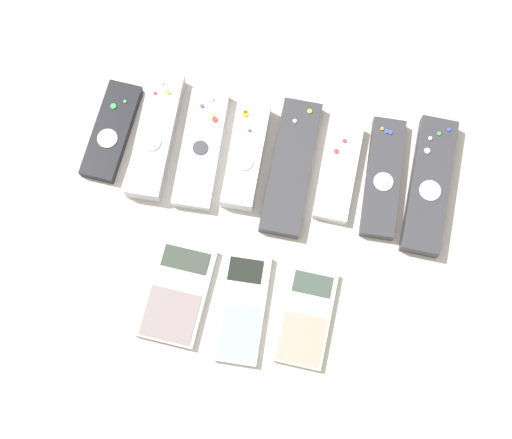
{
  "coord_description": "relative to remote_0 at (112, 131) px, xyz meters",
  "views": [
    {
      "loc": [
        0.06,
        -0.26,
        1.02
      ],
      "look_at": [
        0.0,
        0.03,
        0.01
      ],
      "focal_mm": 50.0,
      "sensor_mm": 36.0,
      "label": 1
    }
  ],
  "objects": [
    {
      "name": "calculator_0",
      "position": [
        0.15,
        -0.22,
        -0.0
      ],
      "size": [
        0.09,
        0.15,
        0.01
      ],
      "rotation": [
        0.0,
        0.0,
        -0.04
      ],
      "color": "#B2B2B7",
      "rests_on": "ground_plane"
    },
    {
      "name": "remote_3",
      "position": [
        0.21,
        0.0,
        0.0
      ],
      "size": [
        0.05,
        0.17,
        0.03
      ],
      "rotation": [
        0.0,
        0.0,
        0.02
      ],
      "color": "silver",
      "rests_on": "ground_plane"
    },
    {
      "name": "ground_plane",
      "position": [
        0.25,
        -0.12,
        -0.01
      ],
      "size": [
        3.0,
        3.0,
        0.0
      ],
      "primitive_type": "plane",
      "color": "beige"
    },
    {
      "name": "remote_4",
      "position": [
        0.28,
        -0.0,
        0.0
      ],
      "size": [
        0.06,
        0.21,
        0.02
      ],
      "rotation": [
        0.0,
        0.0,
        0.01
      ],
      "color": "#333338",
      "rests_on": "ground_plane"
    },
    {
      "name": "remote_6",
      "position": [
        0.42,
        0.01,
        0.0
      ],
      "size": [
        0.06,
        0.19,
        0.02
      ],
      "rotation": [
        0.0,
        0.0,
        0.04
      ],
      "color": "#333338",
      "rests_on": "ground_plane"
    },
    {
      "name": "remote_1",
      "position": [
        0.07,
        0.0,
        0.01
      ],
      "size": [
        0.06,
        0.2,
        0.03
      ],
      "rotation": [
        0.0,
        0.0,
        0.03
      ],
      "color": "#B7B7BC",
      "rests_on": "ground_plane"
    },
    {
      "name": "remote_7",
      "position": [
        0.49,
        0.01,
        0.0
      ],
      "size": [
        0.06,
        0.21,
        0.03
      ],
      "rotation": [
        0.0,
        0.0,
        -0.01
      ],
      "color": "#333338",
      "rests_on": "ground_plane"
    },
    {
      "name": "calculator_2",
      "position": [
        0.34,
        -0.22,
        -0.0
      ],
      "size": [
        0.07,
        0.14,
        0.01
      ],
      "rotation": [
        0.0,
        0.0,
        -0.02
      ],
      "color": "beige",
      "rests_on": "ground_plane"
    },
    {
      "name": "remote_0",
      "position": [
        0.0,
        0.0,
        0.0
      ],
      "size": [
        0.06,
        0.16,
        0.02
      ],
      "rotation": [
        0.0,
        0.0,
        -0.05
      ],
      "color": "black",
      "rests_on": "ground_plane"
    },
    {
      "name": "calculator_1",
      "position": [
        0.25,
        -0.23,
        -0.0
      ],
      "size": [
        0.07,
        0.16,
        0.01
      ],
      "rotation": [
        0.0,
        0.0,
        0.05
      ],
      "color": "silver",
      "rests_on": "ground_plane"
    },
    {
      "name": "remote_5",
      "position": [
        0.35,
        0.0,
        -0.0
      ],
      "size": [
        0.05,
        0.16,
        0.02
      ],
      "rotation": [
        0.0,
        0.0,
        -0.01
      ],
      "color": "silver",
      "rests_on": "ground_plane"
    },
    {
      "name": "remote_2",
      "position": [
        0.14,
        -0.0,
        0.0
      ],
      "size": [
        0.07,
        0.19,
        0.02
      ],
      "rotation": [
        0.0,
        0.0,
        0.05
      ],
      "color": "#B7B7BC",
      "rests_on": "ground_plane"
    }
  ]
}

